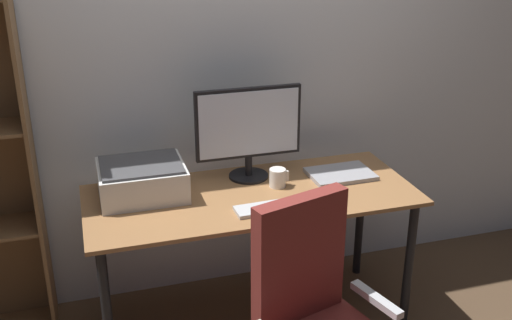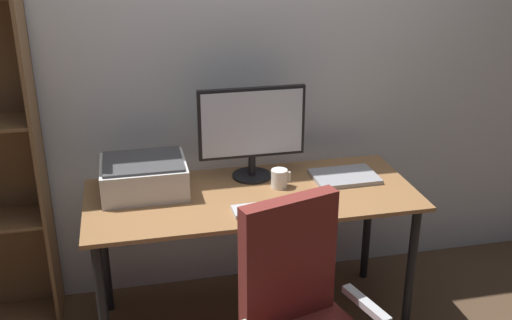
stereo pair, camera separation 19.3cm
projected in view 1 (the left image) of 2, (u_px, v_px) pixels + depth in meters
name	position (u px, v px, depth m)	size (l,w,h in m)	color
back_wall	(224.00, 55.00, 3.15)	(6.40, 0.10, 2.60)	silver
desk	(252.00, 210.00, 2.95)	(1.57, 0.67, 0.74)	olive
monitor	(248.00, 128.00, 3.00)	(0.53, 0.20, 0.47)	black
keyboard	(267.00, 208.00, 2.75)	(0.29, 0.11, 0.02)	#B7BABC
mouse	(308.00, 201.00, 2.81)	(0.06, 0.10, 0.03)	black
coffee_mug	(278.00, 178.00, 2.98)	(0.10, 0.08, 0.09)	white
laptop	(340.00, 174.00, 3.10)	(0.32, 0.23, 0.02)	#99999E
printer	(142.00, 180.00, 2.87)	(0.40, 0.34, 0.16)	silver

